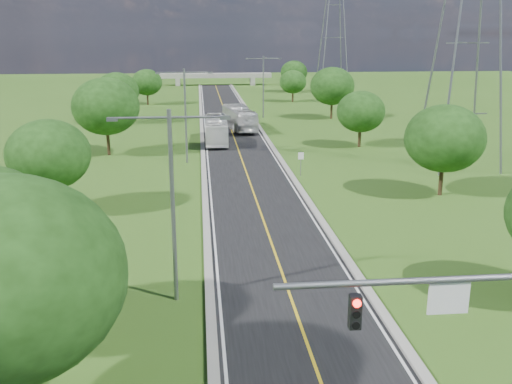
% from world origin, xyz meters
% --- Properties ---
extents(ground, '(260.00, 260.00, 0.00)m').
position_xyz_m(ground, '(0.00, 60.00, 0.00)').
color(ground, '#345A19').
rests_on(ground, ground).
extents(road, '(8.00, 150.00, 0.06)m').
position_xyz_m(road, '(0.00, 66.00, 0.03)').
color(road, black).
rests_on(road, ground).
extents(curb_left, '(0.50, 150.00, 0.22)m').
position_xyz_m(curb_left, '(-4.25, 66.00, 0.11)').
color(curb_left, gray).
rests_on(curb_left, ground).
extents(curb_right, '(0.50, 150.00, 0.22)m').
position_xyz_m(curb_right, '(4.25, 66.00, 0.11)').
color(curb_right, gray).
rests_on(curb_right, ground).
extents(signal_mast, '(8.54, 0.33, 7.20)m').
position_xyz_m(signal_mast, '(3.68, -1.00, 4.91)').
color(signal_mast, slate).
rests_on(signal_mast, ground).
extents(speed_limit_sign, '(0.55, 0.09, 2.40)m').
position_xyz_m(speed_limit_sign, '(5.20, 37.98, 1.60)').
color(speed_limit_sign, slate).
rests_on(speed_limit_sign, ground).
extents(overpass, '(30.00, 3.00, 3.20)m').
position_xyz_m(overpass, '(0.00, 140.00, 2.41)').
color(overpass, gray).
rests_on(overpass, ground).
extents(streetlight_near_left, '(5.90, 0.25, 10.00)m').
position_xyz_m(streetlight_near_left, '(-6.00, 12.00, 5.94)').
color(streetlight_near_left, slate).
rests_on(streetlight_near_left, ground).
extents(streetlight_mid_left, '(5.90, 0.25, 10.00)m').
position_xyz_m(streetlight_mid_left, '(-6.00, 45.00, 5.94)').
color(streetlight_mid_left, slate).
rests_on(streetlight_mid_left, ground).
extents(streetlight_far_right, '(5.90, 0.25, 10.00)m').
position_xyz_m(streetlight_far_right, '(6.00, 78.00, 5.94)').
color(streetlight_far_right, slate).
rests_on(streetlight_far_right, ground).
extents(power_tower_near, '(9.00, 6.40, 28.00)m').
position_xyz_m(power_tower_near, '(22.00, 40.00, 14.01)').
color(power_tower_near, slate).
rests_on(power_tower_near, ground).
extents(power_tower_far, '(9.00, 6.40, 28.00)m').
position_xyz_m(power_tower_far, '(26.00, 115.00, 14.01)').
color(power_tower_far, slate).
rests_on(power_tower_far, ground).
extents(tree_lb, '(6.30, 6.30, 7.33)m').
position_xyz_m(tree_lb, '(-16.00, 28.00, 4.64)').
color(tree_lb, black).
rests_on(tree_lb, ground).
extents(tree_lc, '(7.56, 7.56, 8.79)m').
position_xyz_m(tree_lc, '(-15.00, 50.00, 5.58)').
color(tree_lc, black).
rests_on(tree_lc, ground).
extents(tree_ld, '(6.72, 6.72, 7.82)m').
position_xyz_m(tree_ld, '(-17.00, 74.00, 4.95)').
color(tree_ld, black).
rests_on(tree_ld, ground).
extents(tree_le, '(5.88, 5.88, 6.84)m').
position_xyz_m(tree_le, '(-14.50, 98.00, 4.33)').
color(tree_le, black).
rests_on(tree_le, ground).
extents(tree_lf, '(7.98, 7.98, 9.28)m').
position_xyz_m(tree_lf, '(-11.00, 2.00, 5.89)').
color(tree_lf, black).
rests_on(tree_lf, ground).
extents(tree_rb, '(6.72, 6.72, 7.82)m').
position_xyz_m(tree_rb, '(16.00, 30.00, 4.95)').
color(tree_rb, black).
rests_on(tree_rb, ground).
extents(tree_rc, '(5.88, 5.88, 6.84)m').
position_xyz_m(tree_rc, '(15.00, 52.00, 4.33)').
color(tree_rc, black).
rests_on(tree_rc, ground).
extents(tree_rd, '(7.14, 7.14, 8.30)m').
position_xyz_m(tree_rd, '(17.00, 76.00, 5.27)').
color(tree_rd, black).
rests_on(tree_rd, ground).
extents(tree_re, '(5.46, 5.46, 6.35)m').
position_xyz_m(tree_re, '(14.50, 100.00, 4.02)').
color(tree_re, black).
rests_on(tree_re, ground).
extents(tree_rf, '(6.30, 6.30, 7.33)m').
position_xyz_m(tree_rf, '(18.00, 120.00, 4.64)').
color(tree_rf, black).
rests_on(tree_rf, ground).
extents(bus_outbound, '(4.48, 12.18, 3.31)m').
position_xyz_m(bus_outbound, '(1.18, 66.12, 1.72)').
color(bus_outbound, beige).
rests_on(bus_outbound, road).
extents(bus_inbound, '(2.91, 11.59, 3.21)m').
position_xyz_m(bus_inbound, '(-2.44, 56.55, 1.67)').
color(bus_inbound, silver).
rests_on(bus_inbound, road).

